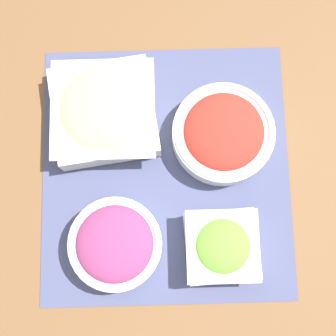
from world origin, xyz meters
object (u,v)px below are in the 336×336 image
cucumber_bowl (106,112)px  tomato_bowl (225,133)px  lettuce_bowl (224,246)px  onion_bowl (118,244)px

cucumber_bowl → tomato_bowl: same height
tomato_bowl → lettuce_bowl: bearing=176.4°
tomato_bowl → cucumber_bowl: bearing=77.8°
lettuce_bowl → cucumber_bowl: 0.33m
lettuce_bowl → tomato_bowl: size_ratio=0.70×
cucumber_bowl → onion_bowl: size_ratio=1.27×
cucumber_bowl → onion_bowl: 0.25m
tomato_bowl → onion_bowl: size_ratio=1.14×
cucumber_bowl → lettuce_bowl: bearing=-140.7°
lettuce_bowl → onion_bowl: (0.01, 0.19, -0.00)m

